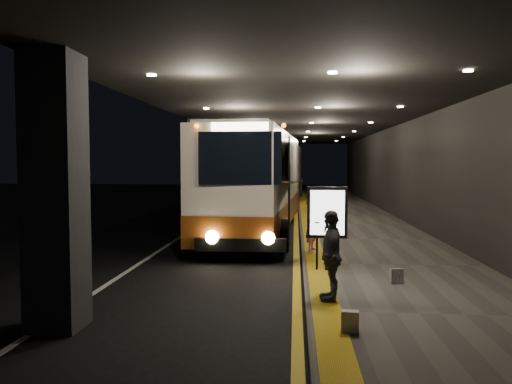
{
  "coord_description": "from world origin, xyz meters",
  "views": [
    {
      "loc": [
        2.3,
        -15.64,
        2.67
      ],
      "look_at": [
        1.01,
        0.81,
        1.7
      ],
      "focal_mm": 35.0,
      "sensor_mm": 36.0,
      "label": 1
    }
  ],
  "objects_px": {
    "bag_plain": "(350,322)",
    "info_sign": "(327,214)",
    "passenger_waiting_grey": "(331,255)",
    "stanchion_post": "(317,246)",
    "coach_third": "(280,172)",
    "passenger_boarding": "(312,225)",
    "bag_polka": "(397,276)",
    "coach_main": "(257,186)",
    "coach_second": "(276,177)"
  },
  "relations": [
    {
      "from": "info_sign",
      "to": "coach_third",
      "type": "bearing_deg",
      "value": 95.2
    },
    {
      "from": "bag_polka",
      "to": "info_sign",
      "type": "xyz_separation_m",
      "value": [
        -1.37,
        1.18,
        1.17
      ]
    },
    {
      "from": "passenger_waiting_grey",
      "to": "bag_plain",
      "type": "relative_size",
      "value": 5.19
    },
    {
      "from": "coach_main",
      "to": "passenger_waiting_grey",
      "type": "xyz_separation_m",
      "value": [
        2.08,
        -9.54,
        -0.8
      ]
    },
    {
      "from": "passenger_waiting_grey",
      "to": "bag_plain",
      "type": "xyz_separation_m",
      "value": [
        0.16,
        -1.71,
        -0.67
      ]
    },
    {
      "from": "coach_second",
      "to": "info_sign",
      "type": "xyz_separation_m",
      "value": [
        1.91,
        -19.09,
        -0.34
      ]
    },
    {
      "from": "passenger_boarding",
      "to": "passenger_waiting_grey",
      "type": "relative_size",
      "value": 0.9
    },
    {
      "from": "coach_second",
      "to": "info_sign",
      "type": "height_order",
      "value": "coach_second"
    },
    {
      "from": "coach_second",
      "to": "passenger_waiting_grey",
      "type": "bearing_deg",
      "value": -81.75
    },
    {
      "from": "passenger_waiting_grey",
      "to": "coach_main",
      "type": "bearing_deg",
      "value": -169.94
    },
    {
      "from": "coach_second",
      "to": "passenger_boarding",
      "type": "distance_m",
      "value": 16.63
    },
    {
      "from": "coach_second",
      "to": "stanchion_post",
      "type": "bearing_deg",
      "value": -81.53
    },
    {
      "from": "bag_polka",
      "to": "info_sign",
      "type": "relative_size",
      "value": 0.16
    },
    {
      "from": "coach_second",
      "to": "coach_third",
      "type": "bearing_deg",
      "value": 94.37
    },
    {
      "from": "coach_third",
      "to": "passenger_boarding",
      "type": "height_order",
      "value": "coach_third"
    },
    {
      "from": "coach_third",
      "to": "stanchion_post",
      "type": "xyz_separation_m",
      "value": [
        1.94,
        -35.33,
        -1.1
      ]
    },
    {
      "from": "coach_second",
      "to": "passenger_boarding",
      "type": "relative_size",
      "value": 8.17
    },
    {
      "from": "coach_main",
      "to": "coach_second",
      "type": "bearing_deg",
      "value": 92.23
    },
    {
      "from": "coach_second",
      "to": "coach_third",
      "type": "xyz_separation_m",
      "value": [
        -0.26,
        16.25,
        -0.0
      ]
    },
    {
      "from": "coach_third",
      "to": "info_sign",
      "type": "height_order",
      "value": "coach_third"
    },
    {
      "from": "coach_second",
      "to": "info_sign",
      "type": "bearing_deg",
      "value": -80.84
    },
    {
      "from": "coach_second",
      "to": "passenger_waiting_grey",
      "type": "distance_m",
      "value": 21.75
    },
    {
      "from": "coach_second",
      "to": "bag_plain",
      "type": "distance_m",
      "value": 23.49
    },
    {
      "from": "bag_polka",
      "to": "coach_second",
      "type": "bearing_deg",
      "value": 99.2
    },
    {
      "from": "info_sign",
      "to": "stanchion_post",
      "type": "relative_size",
      "value": 1.74
    },
    {
      "from": "coach_third",
      "to": "passenger_boarding",
      "type": "relative_size",
      "value": 8.14
    },
    {
      "from": "passenger_waiting_grey",
      "to": "bag_plain",
      "type": "bearing_deg",
      "value": 3.25
    },
    {
      "from": "passenger_waiting_grey",
      "to": "stanchion_post",
      "type": "xyz_separation_m",
      "value": [
        -0.14,
        2.58,
        -0.27
      ]
    },
    {
      "from": "stanchion_post",
      "to": "passenger_waiting_grey",
      "type": "bearing_deg",
      "value": -86.83
    },
    {
      "from": "info_sign",
      "to": "coach_main",
      "type": "bearing_deg",
      "value": 108.93
    },
    {
      "from": "passenger_boarding",
      "to": "passenger_waiting_grey",
      "type": "distance_m",
      "value": 5.14
    },
    {
      "from": "passenger_boarding",
      "to": "bag_polka",
      "type": "xyz_separation_m",
      "value": [
        1.62,
        -3.75,
        -0.59
      ]
    },
    {
      "from": "info_sign",
      "to": "stanchion_post",
      "type": "distance_m",
      "value": 0.8
    },
    {
      "from": "coach_main",
      "to": "stanchion_post",
      "type": "xyz_separation_m",
      "value": [
        1.94,
        -6.96,
        -1.07
      ]
    },
    {
      "from": "stanchion_post",
      "to": "coach_second",
      "type": "bearing_deg",
      "value": 95.03
    },
    {
      "from": "coach_third",
      "to": "passenger_waiting_grey",
      "type": "height_order",
      "value": "coach_third"
    },
    {
      "from": "bag_plain",
      "to": "info_sign",
      "type": "relative_size",
      "value": 0.16
    },
    {
      "from": "passenger_boarding",
      "to": "bag_plain",
      "type": "bearing_deg",
      "value": -162.97
    },
    {
      "from": "coach_second",
      "to": "passenger_waiting_grey",
      "type": "relative_size",
      "value": 7.32
    },
    {
      "from": "bag_plain",
      "to": "info_sign",
      "type": "bearing_deg",
      "value": 91.0
    },
    {
      "from": "bag_plain",
      "to": "stanchion_post",
      "type": "distance_m",
      "value": 4.32
    },
    {
      "from": "info_sign",
      "to": "passenger_waiting_grey",
      "type": "bearing_deg",
      "value": -90.31
    },
    {
      "from": "coach_second",
      "to": "passenger_waiting_grey",
      "type": "height_order",
      "value": "coach_second"
    },
    {
      "from": "coach_third",
      "to": "bag_polka",
      "type": "height_order",
      "value": "coach_third"
    },
    {
      "from": "passenger_waiting_grey",
      "to": "bag_plain",
      "type": "height_order",
      "value": "passenger_waiting_grey"
    },
    {
      "from": "bag_plain",
      "to": "info_sign",
      "type": "xyz_separation_m",
      "value": [
        -0.07,
        4.27,
        1.17
      ]
    },
    {
      "from": "bag_polka",
      "to": "stanchion_post",
      "type": "height_order",
      "value": "stanchion_post"
    },
    {
      "from": "coach_main",
      "to": "passenger_boarding",
      "type": "relative_size",
      "value": 8.07
    },
    {
      "from": "coach_main",
      "to": "info_sign",
      "type": "relative_size",
      "value": 6.12
    },
    {
      "from": "bag_polka",
      "to": "passenger_boarding",
      "type": "bearing_deg",
      "value": 113.39
    }
  ]
}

